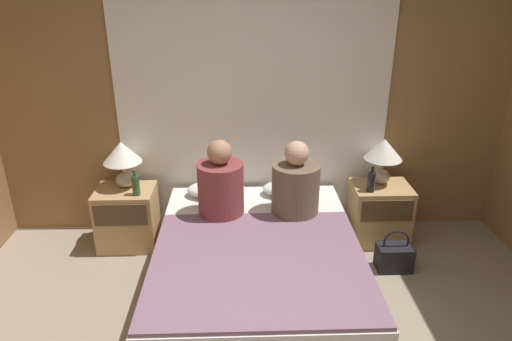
{
  "coord_description": "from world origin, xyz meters",
  "views": [
    {
      "loc": [
        -0.11,
        -1.9,
        2.27
      ],
      "look_at": [
        0.0,
        1.28,
        0.91
      ],
      "focal_mm": 32.0,
      "sensor_mm": 36.0,
      "label": 1
    }
  ],
  "objects_px": {
    "pillow_left": "(216,189)",
    "handbag_on_floor": "(394,257)",
    "nightstand_left": "(127,217)",
    "pillow_right": "(292,188)",
    "beer_bottle_on_right_stand": "(371,181)",
    "beer_bottle_on_left_stand": "(136,185)",
    "nightstand_right": "(379,213)",
    "person_right_in_bed": "(296,186)",
    "lamp_right": "(383,153)",
    "bed": "(257,269)",
    "person_left_in_bed": "(221,186)",
    "lamp_left": "(122,156)"
  },
  "relations": [
    {
      "from": "nightstand_right",
      "to": "pillow_right",
      "type": "height_order",
      "value": "pillow_right"
    },
    {
      "from": "handbag_on_floor",
      "to": "nightstand_right",
      "type": "bearing_deg",
      "value": 91.55
    },
    {
      "from": "nightstand_right",
      "to": "nightstand_left",
      "type": "bearing_deg",
      "value": 180.0
    },
    {
      "from": "lamp_right",
      "to": "handbag_on_floor",
      "type": "relative_size",
      "value": 1.14
    },
    {
      "from": "nightstand_left",
      "to": "lamp_right",
      "type": "xyz_separation_m",
      "value": [
        2.28,
        0.07,
        0.56
      ]
    },
    {
      "from": "lamp_right",
      "to": "pillow_right",
      "type": "height_order",
      "value": "lamp_right"
    },
    {
      "from": "pillow_left",
      "to": "person_left_in_bed",
      "type": "relative_size",
      "value": 0.8
    },
    {
      "from": "bed",
      "to": "person_right_in_bed",
      "type": "bearing_deg",
      "value": 52.85
    },
    {
      "from": "lamp_left",
      "to": "beer_bottle_on_right_stand",
      "type": "xyz_separation_m",
      "value": [
        2.15,
        -0.17,
        -0.2
      ]
    },
    {
      "from": "pillow_right",
      "to": "person_right_in_bed",
      "type": "distance_m",
      "value": 0.41
    },
    {
      "from": "person_left_in_bed",
      "to": "handbag_on_floor",
      "type": "relative_size",
      "value": 1.76
    },
    {
      "from": "nightstand_right",
      "to": "lamp_right",
      "type": "distance_m",
      "value": 0.57
    },
    {
      "from": "nightstand_left",
      "to": "pillow_left",
      "type": "bearing_deg",
      "value": 3.11
    },
    {
      "from": "bed",
      "to": "lamp_right",
      "type": "height_order",
      "value": "lamp_right"
    },
    {
      "from": "lamp_right",
      "to": "person_left_in_bed",
      "type": "height_order",
      "value": "person_left_in_bed"
    },
    {
      "from": "bed",
      "to": "pillow_right",
      "type": "relative_size",
      "value": 3.77
    },
    {
      "from": "beer_bottle_on_left_stand",
      "to": "pillow_left",
      "type": "bearing_deg",
      "value": 11.87
    },
    {
      "from": "pillow_left",
      "to": "beer_bottle_on_left_stand",
      "type": "height_order",
      "value": "beer_bottle_on_left_stand"
    },
    {
      "from": "bed",
      "to": "person_left_in_bed",
      "type": "height_order",
      "value": "person_left_in_bed"
    },
    {
      "from": "pillow_right",
      "to": "handbag_on_floor",
      "type": "height_order",
      "value": "pillow_right"
    },
    {
      "from": "person_right_in_bed",
      "to": "beer_bottle_on_left_stand",
      "type": "relative_size",
      "value": 2.7
    },
    {
      "from": "pillow_left",
      "to": "handbag_on_floor",
      "type": "distance_m",
      "value": 1.62
    },
    {
      "from": "pillow_left",
      "to": "beer_bottle_on_left_stand",
      "type": "bearing_deg",
      "value": -168.13
    },
    {
      "from": "person_right_in_bed",
      "to": "lamp_right",
      "type": "bearing_deg",
      "value": 25.71
    },
    {
      "from": "bed",
      "to": "nightstand_left",
      "type": "distance_m",
      "value": 1.36
    },
    {
      "from": "nightstand_left",
      "to": "nightstand_right",
      "type": "distance_m",
      "value": 2.28
    },
    {
      "from": "handbag_on_floor",
      "to": "person_right_in_bed",
      "type": "bearing_deg",
      "value": 170.18
    },
    {
      "from": "pillow_right",
      "to": "pillow_left",
      "type": "bearing_deg",
      "value": 180.0
    },
    {
      "from": "bed",
      "to": "person_right_in_bed",
      "type": "height_order",
      "value": "person_right_in_bed"
    },
    {
      "from": "beer_bottle_on_left_stand",
      "to": "beer_bottle_on_right_stand",
      "type": "bearing_deg",
      "value": 0.0
    },
    {
      "from": "nightstand_right",
      "to": "handbag_on_floor",
      "type": "distance_m",
      "value": 0.49
    },
    {
      "from": "pillow_left",
      "to": "person_left_in_bed",
      "type": "bearing_deg",
      "value": -80.88
    },
    {
      "from": "lamp_left",
      "to": "person_right_in_bed",
      "type": "relative_size",
      "value": 0.66
    },
    {
      "from": "person_left_in_bed",
      "to": "person_right_in_bed",
      "type": "bearing_deg",
      "value": 0.0
    },
    {
      "from": "bed",
      "to": "lamp_left",
      "type": "distance_m",
      "value": 1.53
    },
    {
      "from": "handbag_on_floor",
      "to": "beer_bottle_on_left_stand",
      "type": "bearing_deg",
      "value": 170.36
    },
    {
      "from": "beer_bottle_on_right_stand",
      "to": "pillow_right",
      "type": "bearing_deg",
      "value": 168.11
    },
    {
      "from": "lamp_right",
      "to": "beer_bottle_on_right_stand",
      "type": "bearing_deg",
      "value": -128.16
    },
    {
      "from": "pillow_right",
      "to": "handbag_on_floor",
      "type": "distance_m",
      "value": 1.04
    },
    {
      "from": "bed",
      "to": "person_left_in_bed",
      "type": "bearing_deg",
      "value": 123.15
    },
    {
      "from": "nightstand_left",
      "to": "pillow_right",
      "type": "distance_m",
      "value": 1.5
    },
    {
      "from": "person_right_in_bed",
      "to": "handbag_on_floor",
      "type": "bearing_deg",
      "value": -9.82
    },
    {
      "from": "pillow_right",
      "to": "beer_bottle_on_left_stand",
      "type": "height_order",
      "value": "beer_bottle_on_left_stand"
    },
    {
      "from": "lamp_right",
      "to": "pillow_left",
      "type": "height_order",
      "value": "lamp_right"
    },
    {
      "from": "beer_bottle_on_right_stand",
      "to": "beer_bottle_on_left_stand",
      "type": "bearing_deg",
      "value": 180.0
    },
    {
      "from": "person_right_in_bed",
      "to": "nightstand_right",
      "type": "bearing_deg",
      "value": 21.45
    },
    {
      "from": "lamp_right",
      "to": "pillow_left",
      "type": "bearing_deg",
      "value": -178.89
    },
    {
      "from": "pillow_right",
      "to": "beer_bottle_on_right_stand",
      "type": "xyz_separation_m",
      "value": [
        0.67,
        -0.14,
        0.12
      ]
    },
    {
      "from": "lamp_left",
      "to": "beer_bottle_on_left_stand",
      "type": "height_order",
      "value": "lamp_left"
    },
    {
      "from": "bed",
      "to": "nightstand_left",
      "type": "relative_size",
      "value": 3.57
    }
  ]
}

